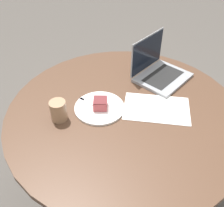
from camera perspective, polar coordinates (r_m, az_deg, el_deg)
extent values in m
plane|color=#4C4742|center=(1.95, 2.03, -17.90)|extent=(12.00, 12.00, 0.00)
cylinder|color=#4C3323|center=(1.94, 2.04, -17.74)|extent=(0.50, 0.50, 0.02)
cylinder|color=#4C3323|center=(1.65, 2.33, -11.21)|extent=(0.11, 0.11, 0.70)
cylinder|color=#4C3323|center=(1.38, 2.73, -1.88)|extent=(1.23, 1.23, 0.03)
cube|color=white|center=(1.40, 9.66, -1.04)|extent=(0.39, 0.30, 0.00)
cylinder|color=white|center=(1.38, -2.74, -0.92)|extent=(0.26, 0.26, 0.01)
cube|color=#B74C51|center=(1.35, -2.56, -0.06)|extent=(0.08, 0.08, 0.05)
cube|color=maroon|center=(1.34, -2.60, 0.78)|extent=(0.08, 0.08, 0.00)
cube|color=silver|center=(1.39, -4.30, -0.21)|extent=(0.13, 0.13, 0.00)
cube|color=silver|center=(1.43, -6.55, 0.95)|extent=(0.04, 0.04, 0.00)
cylinder|color=#997556|center=(1.31, -11.57, -1.53)|extent=(0.08, 0.08, 0.11)
cube|color=gray|center=(1.62, 11.00, 5.55)|extent=(0.39, 0.39, 0.02)
cube|color=black|center=(1.61, 11.04, 5.83)|extent=(0.28, 0.27, 0.00)
cube|color=gray|center=(1.61, 7.65, 10.89)|extent=(0.23, 0.20, 0.22)
cube|color=black|center=(1.61, 7.76, 10.84)|extent=(0.22, 0.19, 0.20)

